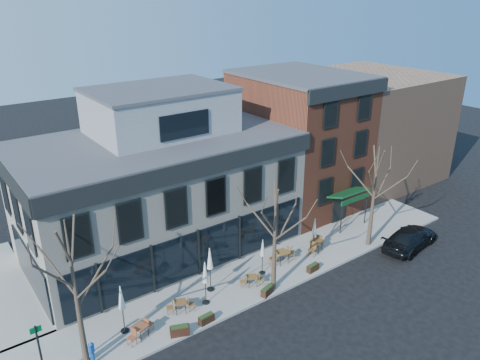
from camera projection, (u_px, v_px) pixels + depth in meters
ground at (199, 277)px, 30.29m from camera, size 120.00×120.00×0.00m
sidewalk_front at (259, 274)px, 30.45m from camera, size 33.50×4.70×0.15m
corner_building at (159, 185)px, 32.32m from camera, size 18.39×10.39×11.10m
red_brick_building at (298, 140)px, 39.01m from camera, size 8.20×11.78×11.18m
bg_building at (366, 126)px, 45.50m from camera, size 12.00×12.00×10.00m
tree_corner at (76, 293)px, 21.64m from camera, size 3.93×3.98×7.92m
tree_mid at (275, 236)px, 27.60m from camera, size 3.50×3.55×7.04m
tree_right at (374, 196)px, 32.46m from camera, size 3.72×3.77×7.48m
sign_pole at (40, 352)px, 21.13m from camera, size 0.50×0.10×3.40m
parked_sedan at (410, 238)px, 33.50m from camera, size 5.50×2.82×1.53m
call_box at (92, 352)px, 22.86m from camera, size 0.27×0.26×1.31m
cafe_set_0 at (140, 330)px, 24.66m from camera, size 1.77×1.02×0.91m
cafe_set_2 at (181, 305)px, 26.63m from camera, size 1.68×1.03×0.87m
cafe_set_3 at (252, 280)px, 29.03m from camera, size 1.58×0.98×0.82m
cafe_set_4 at (282, 256)px, 31.45m from camera, size 2.01×0.90×1.04m
cafe_set_5 at (316, 245)px, 32.81m from camera, size 1.98×1.21×1.03m
umbrella_0 at (121, 300)px, 24.52m from camera, size 0.46×0.46×2.90m
umbrella_1 at (205, 274)px, 26.83m from camera, size 0.45×0.45×2.80m
umbrella_2 at (210, 261)px, 28.00m from camera, size 0.47×0.47×2.95m
umbrella_3 at (263, 249)px, 29.82m from camera, size 0.40×0.40×2.49m
umbrella_4 at (314, 228)px, 32.39m from camera, size 0.41×0.41×2.57m
planter_0 at (180, 330)px, 24.92m from camera, size 1.11×0.76×0.58m
planter_1 at (206, 319)px, 25.86m from camera, size 0.92×0.41×0.51m
planter_2 at (267, 291)px, 28.26m from camera, size 1.02×0.65×0.53m
planter_3 at (313, 267)px, 30.62m from camera, size 0.94×0.45×0.51m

